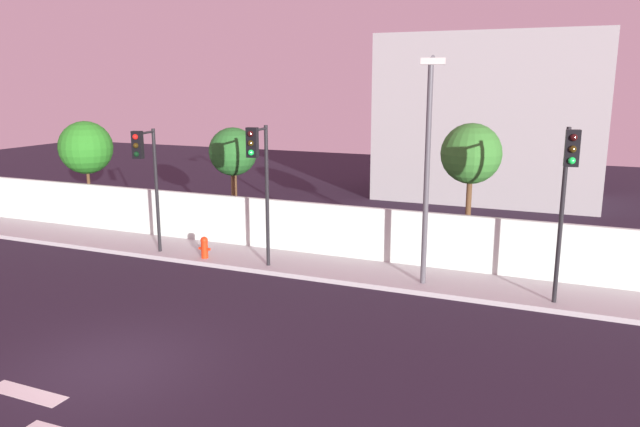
# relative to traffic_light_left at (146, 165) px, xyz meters

# --- Properties ---
(ground_plane) EXTENTS (80.00, 80.00, 0.00)m
(ground_plane) POSITION_rel_traffic_light_left_xyz_m (4.28, -6.94, -3.34)
(ground_plane) COLOR #261C2B
(sidewalk) EXTENTS (36.00, 2.40, 0.15)m
(sidewalk) POSITION_rel_traffic_light_left_xyz_m (4.28, 1.26, -3.27)
(sidewalk) COLOR #AEAEAE
(sidewalk) RESTS_ON ground
(perimeter_wall) EXTENTS (36.00, 0.18, 1.80)m
(perimeter_wall) POSITION_rel_traffic_light_left_xyz_m (4.28, 2.55, -2.29)
(perimeter_wall) COLOR silver
(perimeter_wall) RESTS_ON sidewalk
(traffic_light_left) EXTENTS (0.44, 1.35, 4.36)m
(traffic_light_left) POSITION_rel_traffic_light_left_xyz_m (0.00, 0.00, 0.00)
(traffic_light_left) COLOR black
(traffic_light_left) RESTS_ON sidewalk
(traffic_light_center) EXTENTS (0.36, 1.32, 4.59)m
(traffic_light_center) POSITION_rel_traffic_light_left_xyz_m (4.30, 0.03, 0.16)
(traffic_light_center) COLOR black
(traffic_light_center) RESTS_ON sidewalk
(traffic_light_right) EXTENTS (0.36, 1.27, 4.78)m
(traffic_light_right) POSITION_rel_traffic_light_left_xyz_m (13.14, 0.06, 0.28)
(traffic_light_right) COLOR black
(traffic_light_right) RESTS_ON sidewalk
(street_lamp_curbside) EXTENTS (0.90, 2.32, 6.56)m
(street_lamp_curbside) POSITION_rel_traffic_light_left_xyz_m (9.45, 0.49, 0.75)
(street_lamp_curbside) COLOR #4C4C51
(street_lamp_curbside) RESTS_ON sidewalk
(fire_hydrant) EXTENTS (0.44, 0.26, 0.75)m
(fire_hydrant) POSITION_rel_traffic_light_left_xyz_m (1.84, 0.51, -2.79)
(fire_hydrant) COLOR red
(fire_hydrant) RESTS_ON sidewalk
(roadside_tree_leftmost) EXTENTS (2.31, 2.31, 4.42)m
(roadside_tree_leftmost) POSITION_rel_traffic_light_left_xyz_m (-6.46, 4.01, -0.08)
(roadside_tree_leftmost) COLOR brown
(roadside_tree_leftmost) RESTS_ON ground
(roadside_tree_midleft) EXTENTS (1.88, 1.88, 4.36)m
(roadside_tree_midleft) POSITION_rel_traffic_light_left_xyz_m (0.98, 4.01, 0.03)
(roadside_tree_midleft) COLOR brown
(roadside_tree_midleft) RESTS_ON ground
(roadside_tree_midright) EXTENTS (2.02, 2.02, 4.75)m
(roadside_tree_midright) POSITION_rel_traffic_light_left_xyz_m (10.12, 4.01, 0.37)
(roadside_tree_midright) COLOR brown
(roadside_tree_midright) RESTS_ON ground
(low_building_distant) EXTENTS (11.14, 6.00, 8.47)m
(low_building_distant) POSITION_rel_traffic_light_left_xyz_m (9.10, 16.55, 0.89)
(low_building_distant) COLOR #9B9B9B
(low_building_distant) RESTS_ON ground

